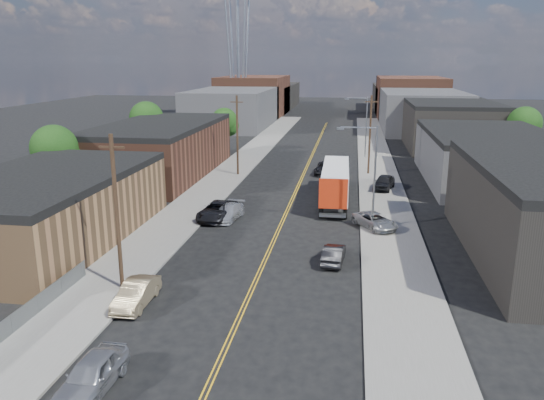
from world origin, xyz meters
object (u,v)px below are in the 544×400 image
(car_left_b, at_px, (136,294))
(car_right_oncoming, at_px, (334,254))
(car_left_d, at_px, (228,212))
(car_left_c, at_px, (217,211))
(car_right_lot_c, at_px, (384,182))
(semi_truck, at_px, (336,179))
(car_left_a, at_px, (92,374))
(car_right_lot_a, at_px, (375,221))
(car_ahead_truck, at_px, (326,168))

(car_left_b, relative_size, car_right_oncoming, 1.11)
(car_left_b, height_order, car_left_d, car_left_b)
(car_left_c, distance_m, car_right_lot_c, 20.82)
(car_left_b, bearing_deg, semi_truck, 67.49)
(car_left_b, distance_m, car_left_c, 18.00)
(car_left_b, bearing_deg, car_right_lot_c, 62.89)
(car_left_a, distance_m, car_right_lot_a, 28.56)
(car_right_lot_a, distance_m, car_ahead_truck, 23.10)
(car_left_d, height_order, car_right_lot_c, car_right_lot_c)
(semi_truck, relative_size, car_left_a, 3.27)
(car_right_oncoming, distance_m, car_right_lot_a, 8.91)
(car_ahead_truck, bearing_deg, car_left_d, -106.80)
(car_left_c, bearing_deg, car_left_a, -81.96)
(car_left_a, height_order, car_right_oncoming, car_left_a)
(semi_truck, height_order, car_right_lot_c, semi_truck)
(semi_truck, bearing_deg, car_right_lot_a, -69.46)
(car_right_lot_c, distance_m, car_ahead_truck, 10.46)
(car_ahead_truck, bearing_deg, car_right_oncoming, -82.71)
(car_right_lot_a, bearing_deg, car_left_a, -150.87)
(car_left_c, xyz_separation_m, car_left_d, (1.02, 0.00, -0.10))
(semi_truck, distance_m, car_right_lot_c, 7.52)
(car_left_b, xyz_separation_m, car_right_lot_c, (16.14, 31.61, 0.21))
(semi_truck, bearing_deg, car_right_oncoming, -89.33)
(car_left_c, bearing_deg, semi_truck, 44.37)
(car_left_a, relative_size, car_right_oncoming, 1.15)
(car_right_oncoming, relative_size, car_ahead_truck, 0.74)
(car_left_a, xyz_separation_m, car_left_b, (-1.40, 8.35, -0.05))
(car_right_lot_a, xyz_separation_m, car_ahead_truck, (-5.41, 22.45, -0.04))
(car_left_d, distance_m, car_ahead_truck, 22.80)
(car_left_b, xyz_separation_m, car_left_d, (1.40, 18.00, -0.04))
(car_left_c, height_order, car_ahead_truck, car_left_c)
(car_left_d, bearing_deg, car_left_c, -172.06)
(car_ahead_truck, bearing_deg, semi_truck, -79.37)
(car_left_b, bearing_deg, car_ahead_truck, 76.81)
(car_right_oncoming, xyz_separation_m, car_right_lot_a, (3.20, 8.32, 0.13))
(car_left_b, bearing_deg, car_right_lot_a, 49.24)
(car_right_lot_a, distance_m, car_right_lot_c, 14.71)
(car_left_a, distance_m, car_left_d, 26.35)
(car_left_a, xyz_separation_m, car_right_lot_c, (14.74, 39.96, 0.16))
(car_left_c, xyz_separation_m, car_right_lot_a, (14.22, -1.02, 0.01))
(car_left_c, bearing_deg, car_left_d, 5.84)
(semi_truck, xyz_separation_m, car_right_lot_c, (5.24, 5.23, -1.30))
(semi_truck, relative_size, car_right_lot_a, 3.23)
(semi_truck, height_order, car_left_c, semi_truck)
(car_left_a, bearing_deg, car_right_lot_c, 71.44)
(semi_truck, distance_m, car_left_a, 36.03)
(car_right_lot_a, relative_size, car_ahead_truck, 0.85)
(car_left_d, relative_size, car_right_oncoming, 1.19)
(car_left_b, distance_m, car_right_lot_c, 35.49)
(car_right_lot_a, xyz_separation_m, car_right_lot_c, (1.54, 14.63, 0.14))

